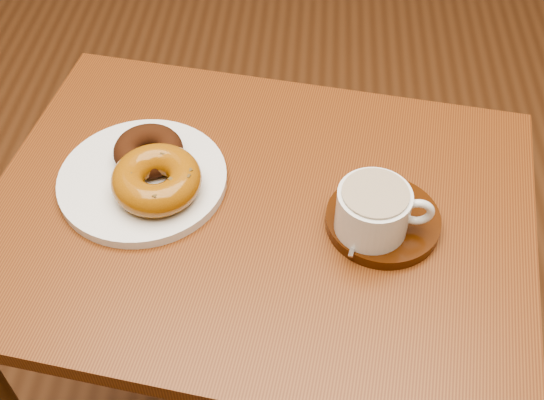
# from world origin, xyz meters

# --- Properties ---
(ground) EXTENTS (6.00, 6.00, 0.00)m
(ground) POSITION_xyz_m (0.00, 0.00, 0.00)
(ground) COLOR brown
(ground) RESTS_ON ground
(cafe_table) EXTENTS (0.82, 0.66, 0.70)m
(cafe_table) POSITION_xyz_m (0.23, -0.23, 0.59)
(cafe_table) COLOR brown
(cafe_table) RESTS_ON ground
(donut_plate) EXTENTS (0.27, 0.27, 0.01)m
(donut_plate) POSITION_xyz_m (0.06, -0.19, 0.71)
(donut_plate) COLOR silver
(donut_plate) RESTS_ON cafe_table
(donut_cinnamon) EXTENTS (0.12, 0.12, 0.04)m
(donut_cinnamon) POSITION_xyz_m (0.07, -0.16, 0.73)
(donut_cinnamon) COLOR #33170A
(donut_cinnamon) RESTS_ON donut_plate
(donut_caramel) EXTENTS (0.17, 0.17, 0.05)m
(donut_caramel) POSITION_xyz_m (0.09, -0.22, 0.74)
(donut_caramel) COLOR #90540F
(donut_caramel) RESTS_ON donut_plate
(saucer) EXTENTS (0.18, 0.18, 0.02)m
(saucer) POSITION_xyz_m (0.40, -0.24, 0.71)
(saucer) COLOR #351707
(saucer) RESTS_ON cafe_table
(coffee_cup) EXTENTS (0.13, 0.10, 0.07)m
(coffee_cup) POSITION_xyz_m (0.38, -0.26, 0.75)
(coffee_cup) COLOR silver
(coffee_cup) RESTS_ON saucer
(teaspoon) EXTENTS (0.03, 0.10, 0.01)m
(teaspoon) POSITION_xyz_m (0.37, -0.24, 0.72)
(teaspoon) COLOR silver
(teaspoon) RESTS_ON saucer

